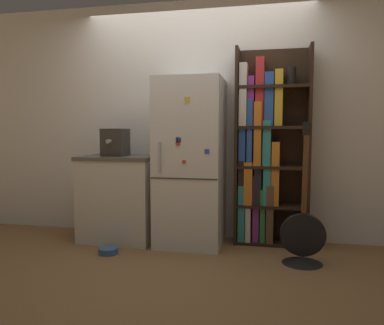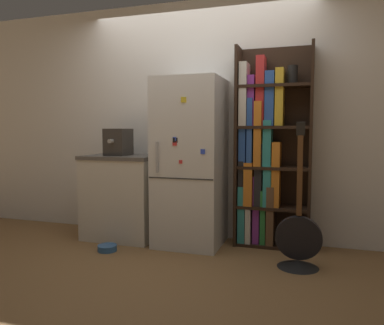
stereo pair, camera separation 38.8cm
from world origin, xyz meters
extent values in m
plane|color=olive|center=(0.00, 0.00, 0.00)|extent=(16.00, 16.00, 0.00)
cube|color=white|center=(0.00, 0.47, 1.30)|extent=(8.00, 0.05, 2.60)
cube|color=white|center=(0.00, 0.13, 0.86)|extent=(0.67, 0.63, 1.71)
cube|color=#333333|center=(0.00, -0.19, 0.73)|extent=(0.65, 0.01, 0.01)
cube|color=#B2B2B7|center=(-0.23, -0.20, 0.93)|extent=(0.02, 0.02, 0.30)
cube|color=red|center=(-0.05, -0.19, 1.06)|extent=(0.04, 0.01, 0.04)
cube|color=blue|center=(0.22, -0.19, 0.99)|extent=(0.05, 0.02, 0.05)
cube|color=red|center=(0.01, -0.19, 0.89)|extent=(0.03, 0.01, 0.03)
cube|color=blue|center=(-0.06, -0.19, 1.11)|extent=(0.03, 0.01, 0.03)
cube|color=black|center=(-0.05, -0.19, 1.10)|extent=(0.05, 0.02, 0.05)
cube|color=yellow|center=(0.04, -0.19, 1.47)|extent=(0.05, 0.02, 0.05)
cube|color=black|center=(0.46, 0.30, 1.01)|extent=(0.03, 0.30, 2.03)
cube|color=black|center=(1.18, 0.30, 1.01)|extent=(0.03, 0.30, 2.03)
cube|color=black|center=(0.82, 0.44, 1.01)|extent=(0.75, 0.03, 2.03)
cube|color=black|center=(0.82, 0.30, 0.01)|extent=(0.69, 0.27, 0.03)
cube|color=black|center=(0.82, 0.30, 0.41)|extent=(0.69, 0.27, 0.03)
cube|color=black|center=(0.82, 0.30, 0.81)|extent=(0.69, 0.27, 0.03)
cube|color=black|center=(0.82, 0.30, 1.22)|extent=(0.69, 0.27, 0.03)
cube|color=black|center=(0.82, 0.30, 1.62)|extent=(0.69, 0.27, 0.03)
cube|color=teal|center=(0.52, 0.30, 0.32)|extent=(0.07, 0.23, 0.59)
cube|color=silver|center=(0.59, 0.29, 0.36)|extent=(0.05, 0.23, 0.65)
cube|color=purple|center=(0.67, 0.31, 0.37)|extent=(0.07, 0.21, 0.69)
cube|color=#338C3F|center=(0.74, 0.30, 0.31)|extent=(0.05, 0.21, 0.55)
cube|color=brown|center=(0.81, 0.29, 0.33)|extent=(0.07, 0.23, 0.60)
cube|color=#262628|center=(0.51, 0.30, 0.65)|extent=(0.05, 0.21, 0.45)
cube|color=orange|center=(0.59, 0.29, 0.64)|extent=(0.09, 0.25, 0.44)
cube|color=#262628|center=(0.68, 0.31, 0.74)|extent=(0.07, 0.21, 0.63)
cube|color=teal|center=(0.78, 0.30, 0.63)|extent=(0.08, 0.23, 0.42)
cube|color=orange|center=(0.86, 0.30, 0.75)|extent=(0.08, 0.23, 0.65)
cube|color=#2D59B2|center=(0.52, 0.31, 1.12)|extent=(0.07, 0.22, 0.58)
cube|color=#2D59B2|center=(0.60, 0.30, 1.17)|extent=(0.05, 0.22, 0.68)
cube|color=orange|center=(0.68, 0.31, 1.15)|extent=(0.07, 0.25, 0.65)
cube|color=teal|center=(0.77, 0.30, 1.06)|extent=(0.08, 0.21, 0.46)
cube|color=silver|center=(0.52, 0.30, 1.55)|extent=(0.08, 0.24, 0.63)
cube|color=purple|center=(0.60, 0.30, 1.48)|extent=(0.07, 0.19, 0.50)
cube|color=red|center=(0.69, 0.31, 1.58)|extent=(0.08, 0.20, 0.69)
cube|color=#2D59B2|center=(0.78, 0.30, 1.50)|extent=(0.09, 0.19, 0.54)
cube|color=gold|center=(0.88, 0.31, 1.51)|extent=(0.08, 0.23, 0.56)
cylinder|color=black|center=(0.99, 0.30, 1.73)|extent=(0.10, 0.10, 0.18)
cube|color=silver|center=(-0.79, 0.15, 0.44)|extent=(0.78, 0.61, 0.88)
cube|color=#5B5651|center=(-0.79, 0.15, 0.90)|extent=(0.80, 0.63, 0.04)
cube|color=#38332D|center=(-0.81, 0.09, 1.06)|extent=(0.23, 0.27, 0.29)
cylinder|color=#A5A39E|center=(-0.81, -0.07, 1.08)|extent=(0.04, 0.06, 0.04)
cone|color=black|center=(1.10, -0.24, 0.03)|extent=(0.36, 0.36, 0.06)
cylinder|color=black|center=(1.10, -0.24, 0.26)|extent=(0.40, 0.10, 0.40)
cube|color=brown|center=(1.10, -0.31, 0.80)|extent=(0.04, 0.12, 0.69)
cube|color=black|center=(1.10, -0.37, 1.20)|extent=(0.07, 0.04, 0.11)
cylinder|color=#3366A5|center=(-0.71, -0.35, 0.03)|extent=(0.19, 0.19, 0.06)
torus|color=#3366A5|center=(-0.71, -0.35, 0.05)|extent=(0.19, 0.19, 0.01)
camera|label=1|loc=(0.82, -3.63, 1.18)|focal=35.00mm
camera|label=2|loc=(1.19, -3.53, 1.18)|focal=35.00mm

